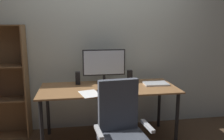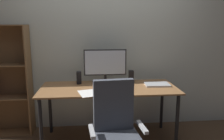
{
  "view_description": "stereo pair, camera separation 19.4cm",
  "coord_description": "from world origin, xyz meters",
  "px_view_note": "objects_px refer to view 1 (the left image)",
  "views": [
    {
      "loc": [
        -0.41,
        -2.82,
        1.54
      ],
      "look_at": [
        0.04,
        -0.01,
        0.97
      ],
      "focal_mm": 36.67,
      "sensor_mm": 36.0,
      "label": 1
    },
    {
      "loc": [
        -0.22,
        -2.84,
        1.54
      ],
      "look_at": [
        0.04,
        -0.01,
        0.97
      ],
      "focal_mm": 36.67,
      "sensor_mm": 36.0,
      "label": 2
    }
  ],
  "objects_px": {
    "keyboard": "(109,91)",
    "office_chair": "(122,138)",
    "desk": "(109,93)",
    "speaker_left": "(78,78)",
    "monitor": "(104,64)",
    "mouse": "(126,89)",
    "speaker_right": "(130,76)",
    "coffee_mug": "(113,83)",
    "laptop": "(156,84)"
  },
  "relations": [
    {
      "from": "speaker_right",
      "to": "office_chair",
      "type": "relative_size",
      "value": 0.17
    },
    {
      "from": "keyboard",
      "to": "mouse",
      "type": "bearing_deg",
      "value": 3.12
    },
    {
      "from": "speaker_right",
      "to": "coffee_mug",
      "type": "bearing_deg",
      "value": -142.28
    },
    {
      "from": "mouse",
      "to": "monitor",
      "type": "bearing_deg",
      "value": 126.85
    },
    {
      "from": "monitor",
      "to": "laptop",
      "type": "bearing_deg",
      "value": -15.17
    },
    {
      "from": "desk",
      "to": "mouse",
      "type": "bearing_deg",
      "value": -42.69
    },
    {
      "from": "monitor",
      "to": "speaker_left",
      "type": "bearing_deg",
      "value": -178.75
    },
    {
      "from": "laptop",
      "to": "speaker_left",
      "type": "bearing_deg",
      "value": 173.06
    },
    {
      "from": "mouse",
      "to": "speaker_right",
      "type": "bearing_deg",
      "value": 78.6
    },
    {
      "from": "keyboard",
      "to": "speaker_right",
      "type": "bearing_deg",
      "value": 47.09
    },
    {
      "from": "mouse",
      "to": "laptop",
      "type": "bearing_deg",
      "value": 33.28
    },
    {
      "from": "speaker_right",
      "to": "mouse",
      "type": "bearing_deg",
      "value": -109.49
    },
    {
      "from": "monitor",
      "to": "coffee_mug",
      "type": "relative_size",
      "value": 5.9
    },
    {
      "from": "monitor",
      "to": "speaker_right",
      "type": "distance_m",
      "value": 0.4
    },
    {
      "from": "keyboard",
      "to": "coffee_mug",
      "type": "bearing_deg",
      "value": 67.26
    },
    {
      "from": "monitor",
      "to": "speaker_right",
      "type": "bearing_deg",
      "value": -1.25
    },
    {
      "from": "monitor",
      "to": "office_chair",
      "type": "height_order",
      "value": "monitor"
    },
    {
      "from": "speaker_right",
      "to": "office_chair",
      "type": "bearing_deg",
      "value": -107.16
    },
    {
      "from": "desk",
      "to": "speaker_left",
      "type": "height_order",
      "value": "speaker_left"
    },
    {
      "from": "mouse",
      "to": "desk",
      "type": "bearing_deg",
      "value": 145.4
    },
    {
      "from": "desk",
      "to": "speaker_left",
      "type": "bearing_deg",
      "value": 150.77
    },
    {
      "from": "monitor",
      "to": "laptop",
      "type": "height_order",
      "value": "monitor"
    },
    {
      "from": "office_chair",
      "to": "coffee_mug",
      "type": "bearing_deg",
      "value": 81.19
    },
    {
      "from": "desk",
      "to": "monitor",
      "type": "xyz_separation_m",
      "value": [
        -0.03,
        0.23,
        0.34
      ]
    },
    {
      "from": "monitor",
      "to": "coffee_mug",
      "type": "xyz_separation_m",
      "value": [
        0.08,
        -0.22,
        -0.22
      ]
    },
    {
      "from": "speaker_left",
      "to": "speaker_right",
      "type": "distance_m",
      "value": 0.72
    },
    {
      "from": "keyboard",
      "to": "speaker_right",
      "type": "relative_size",
      "value": 1.71
    },
    {
      "from": "mouse",
      "to": "speaker_left",
      "type": "bearing_deg",
      "value": 153.93
    },
    {
      "from": "desk",
      "to": "office_chair",
      "type": "height_order",
      "value": "office_chair"
    },
    {
      "from": "desk",
      "to": "office_chair",
      "type": "xyz_separation_m",
      "value": [
        0.01,
        -0.82,
        -0.21
      ]
    },
    {
      "from": "laptop",
      "to": "office_chair",
      "type": "distance_m",
      "value": 1.11
    },
    {
      "from": "coffee_mug",
      "to": "speaker_right",
      "type": "height_order",
      "value": "speaker_right"
    },
    {
      "from": "keyboard",
      "to": "laptop",
      "type": "distance_m",
      "value": 0.71
    },
    {
      "from": "monitor",
      "to": "coffee_mug",
      "type": "distance_m",
      "value": 0.32
    },
    {
      "from": "laptop",
      "to": "speaker_right",
      "type": "bearing_deg",
      "value": 153.89
    },
    {
      "from": "desk",
      "to": "keyboard",
      "type": "distance_m",
      "value": 0.22
    },
    {
      "from": "speaker_left",
      "to": "laptop",
      "type": "bearing_deg",
      "value": -9.64
    },
    {
      "from": "desk",
      "to": "coffee_mug",
      "type": "distance_m",
      "value": 0.14
    },
    {
      "from": "monitor",
      "to": "mouse",
      "type": "relative_size",
      "value": 6.02
    },
    {
      "from": "desk",
      "to": "office_chair",
      "type": "bearing_deg",
      "value": -89.39
    },
    {
      "from": "keyboard",
      "to": "speaker_right",
      "type": "xyz_separation_m",
      "value": [
        0.35,
        0.41,
        0.08
      ]
    },
    {
      "from": "monitor",
      "to": "speaker_right",
      "type": "relative_size",
      "value": 3.4
    },
    {
      "from": "monitor",
      "to": "office_chair",
      "type": "relative_size",
      "value": 0.57
    },
    {
      "from": "laptop",
      "to": "keyboard",
      "type": "bearing_deg",
      "value": -157.81
    },
    {
      "from": "coffee_mug",
      "to": "speaker_left",
      "type": "bearing_deg",
      "value": 153.97
    },
    {
      "from": "monitor",
      "to": "keyboard",
      "type": "height_order",
      "value": "monitor"
    },
    {
      "from": "monitor",
      "to": "office_chair",
      "type": "distance_m",
      "value": 1.18
    },
    {
      "from": "keyboard",
      "to": "office_chair",
      "type": "xyz_separation_m",
      "value": [
        0.03,
        -0.62,
        -0.29
      ]
    },
    {
      "from": "laptop",
      "to": "desk",
      "type": "bearing_deg",
      "value": -173.68
    },
    {
      "from": "office_chair",
      "to": "monitor",
      "type": "bearing_deg",
      "value": 86.26
    }
  ]
}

